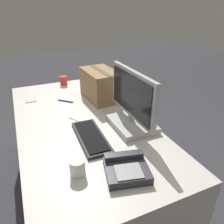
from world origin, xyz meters
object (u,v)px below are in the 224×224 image
at_px(cardboard_box, 101,85).
at_px(sticky_note_pad, 31,100).
at_px(keyboard, 91,137).
at_px(monitor, 132,106).
at_px(desk_phone, 126,169).
at_px(spoon, 78,121).
at_px(paper_cup_right, 77,167).
at_px(pen_marker, 66,101).
at_px(paper_cup_left, 63,80).

xyz_separation_m(cardboard_box, sticky_note_pad, (-0.20, -0.59, -0.13)).
bearing_deg(cardboard_box, keyboard, -26.78).
xyz_separation_m(monitor, desk_phone, (0.41, -0.25, -0.12)).
relative_size(monitor, cardboard_box, 1.32).
height_order(cardboard_box, sticky_note_pad, cardboard_box).
bearing_deg(desk_phone, spoon, -159.22).
height_order(monitor, keyboard, monitor).
relative_size(keyboard, paper_cup_right, 4.92).
height_order(monitor, paper_cup_right, monitor).
distance_m(paper_cup_right, spoon, 0.55).
bearing_deg(spoon, keyboard, -27.76).
relative_size(pen_marker, sticky_note_pad, 1.21).
bearing_deg(cardboard_box, paper_cup_right, -28.17).
bearing_deg(cardboard_box, sticky_note_pad, -108.77).
relative_size(paper_cup_left, paper_cup_right, 1.06).
bearing_deg(monitor, keyboard, -82.62).
relative_size(monitor, desk_phone, 2.14).
bearing_deg(desk_phone, cardboard_box, 179.90).
distance_m(pen_marker, sticky_note_pad, 0.32).
height_order(desk_phone, cardboard_box, cardboard_box).
bearing_deg(sticky_note_pad, cardboard_box, 71.23).
relative_size(keyboard, pen_marker, 3.76).
xyz_separation_m(keyboard, paper_cup_right, (0.27, -0.17, 0.03)).
relative_size(desk_phone, cardboard_box, 0.62).
bearing_deg(pen_marker, paper_cup_right, -54.97).
distance_m(keyboard, paper_cup_right, 0.32).
bearing_deg(paper_cup_right, cardboard_box, 151.83).
xyz_separation_m(desk_phone, paper_cup_left, (-1.45, 0.01, 0.02)).
relative_size(paper_cup_right, pen_marker, 0.76).
distance_m(keyboard, spoon, 0.26).
distance_m(monitor, paper_cup_left, 1.08).
xyz_separation_m(paper_cup_right, sticky_note_pad, (-1.06, -0.13, -0.04)).
bearing_deg(sticky_note_pad, desk_phone, 17.12).
relative_size(monitor, spoon, 4.33).
relative_size(monitor, paper_cup_right, 6.43).
bearing_deg(spoon, paper_cup_right, -47.02).
height_order(paper_cup_left, cardboard_box, cardboard_box).
height_order(keyboard, spoon, keyboard).
height_order(paper_cup_left, pen_marker, paper_cup_left).
height_order(paper_cup_left, paper_cup_right, paper_cup_left).
distance_m(cardboard_box, pen_marker, 0.34).
bearing_deg(sticky_note_pad, pen_marker, 61.67).
bearing_deg(desk_phone, paper_cup_left, -166.66).
xyz_separation_m(keyboard, desk_phone, (0.37, 0.06, 0.01)).
bearing_deg(cardboard_box, paper_cup_left, -155.27).
bearing_deg(paper_cup_right, sticky_note_pad, -173.10).
relative_size(keyboard, cardboard_box, 1.01).
bearing_deg(monitor, sticky_note_pad, -141.06).
distance_m(desk_phone, sticky_note_pad, 1.21).
bearing_deg(pen_marker, paper_cup_left, 123.43).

